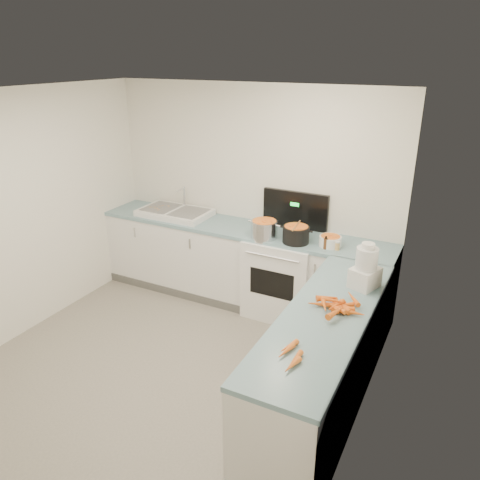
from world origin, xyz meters
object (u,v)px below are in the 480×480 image
at_px(black_pot, 296,235).
at_px(spice_jar, 337,246).
at_px(extract_bottle, 326,244).
at_px(food_processor, 366,268).
at_px(sink, 175,212).
at_px(mixing_bowl, 330,241).
at_px(stove, 283,274).
at_px(steel_pot, 264,230).

relative_size(black_pot, spice_jar, 3.40).
relative_size(extract_bottle, food_processor, 0.28).
distance_m(sink, mixing_bowl, 1.98).
relative_size(stove, mixing_bowl, 5.91).
bearing_deg(steel_pot, sink, 172.14).
xyz_separation_m(black_pot, mixing_bowl, (0.35, 0.07, -0.03)).
bearing_deg(sink, spice_jar, -4.11).
height_order(stove, mixing_bowl, stove).
distance_m(mixing_bowl, food_processor, 0.92).
distance_m(mixing_bowl, spice_jar, 0.12).
xyz_separation_m(black_pot, food_processor, (0.87, -0.67, 0.09)).
xyz_separation_m(black_pot, extract_bottle, (0.33, -0.02, -0.02)).
bearing_deg(black_pot, mixing_bowl, 11.73).
bearing_deg(spice_jar, extract_bottle, -166.20).
bearing_deg(food_processor, extract_bottle, 129.98).
relative_size(mixing_bowl, spice_jar, 2.82).
bearing_deg(mixing_bowl, black_pot, -168.27).
bearing_deg(steel_pot, extract_bottle, -0.08).
distance_m(stove, spice_jar, 0.81).
relative_size(stove, sink, 1.58).
bearing_deg(food_processor, sink, 161.75).
relative_size(stove, spice_jar, 16.66).
relative_size(stove, food_processor, 3.41).
xyz_separation_m(mixing_bowl, extract_bottle, (-0.02, -0.10, 0.00)).
bearing_deg(black_pot, sink, 174.66).
bearing_deg(black_pot, stove, 142.24).
bearing_deg(stove, sink, 179.38).
xyz_separation_m(sink, mixing_bowl, (1.97, -0.08, 0.02)).
bearing_deg(sink, stove, -0.62).
height_order(black_pot, extract_bottle, black_pot).
relative_size(sink, food_processor, 2.15).
bearing_deg(extract_bottle, stove, 162.37).
height_order(black_pot, food_processor, food_processor).
bearing_deg(black_pot, steel_pot, -176.13).
bearing_deg(black_pot, extract_bottle, -4.30).
bearing_deg(extract_bottle, food_processor, -50.02).
bearing_deg(food_processor, black_pot, 142.42).
height_order(sink, extract_bottle, sink).
height_order(sink, spice_jar, sink).
distance_m(stove, sink, 1.54).
xyz_separation_m(sink, black_pot, (1.63, -0.15, 0.04)).
xyz_separation_m(black_pot, spice_jar, (0.44, 0.00, -0.04)).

